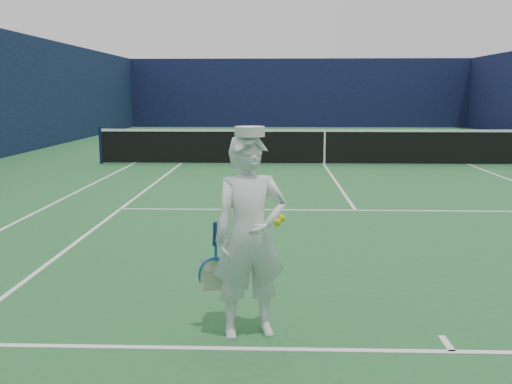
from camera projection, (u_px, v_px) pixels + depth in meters
ground at (324, 165)px, 16.19m from camera, size 80.00×80.00×0.00m
court_markings at (324, 165)px, 16.19m from camera, size 11.03×23.83×0.01m
windscreen_fence at (326, 93)px, 15.85m from camera, size 20.12×36.12×4.00m
tennis_net at (325, 145)px, 16.10m from camera, size 12.88×0.09×1.07m
tennis_player at (250, 236)px, 4.69m from camera, size 0.83×0.56×1.75m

